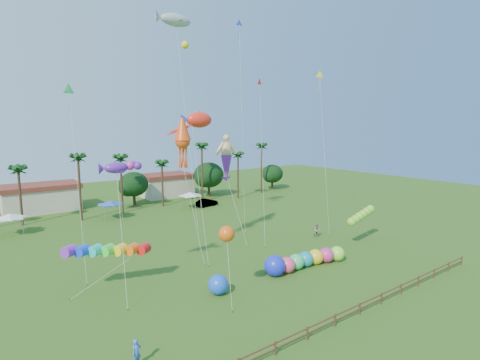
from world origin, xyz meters
TOP-DOWN VIEW (x-y plane):
  - ground at (0.00, 0.00)m, footprint 160.00×160.00m
  - tree_line at (3.57, 44.00)m, footprint 69.46×8.91m
  - buildings_row at (-3.09, 50.00)m, footprint 35.00×7.00m
  - tent_row at (-6.00, 36.33)m, footprint 31.00×4.00m
  - fence at (0.00, -6.00)m, footprint 36.12×0.12m
  - car_b at (11.53, 35.98)m, footprint 4.55×2.18m
  - spectator_a at (-16.70, -1.68)m, footprint 0.76×0.63m
  - spectator_b at (13.18, 10.29)m, footprint 1.08×0.94m
  - caterpillar_inflatable at (3.49, 3.58)m, footprint 10.43×2.95m
  - blue_ball at (-7.06, 3.75)m, footprint 1.81×1.81m
  - rainbow_tube at (-13.23, 9.95)m, footprint 8.42×3.96m
  - green_worm at (13.38, 4.97)m, footprint 9.31×2.62m
  - orange_ball_kite at (-7.17, 2.20)m, footprint 1.74×2.82m
  - merman_kite at (3.27, 17.41)m, footprint 2.59×5.92m
  - fish_kite at (-2.42, 14.51)m, footprint 4.97×6.36m
  - shark_kite at (-1.81, 20.88)m, footprint 5.75×8.80m
  - squid_kite at (-4.87, 14.02)m, footprint 2.39×4.94m
  - lobster_kite at (-13.58, 10.00)m, footprint 3.99×5.76m
  - delta_kite_red at (6.15, 14.15)m, footprint 2.06×3.43m
  - delta_kite_yellow at (16.90, 13.89)m, footprint 2.43×4.66m
  - delta_kite_green at (-15.45, 17.44)m, footprint 1.34×5.15m
  - delta_kite_blue at (7.96, 20.87)m, footprint 2.14×3.64m

SIDE VIEW (x-z plane):
  - ground at x=0.00m, z-range 0.00..0.00m
  - fence at x=0.00m, z-range 0.11..1.11m
  - car_b at x=11.53m, z-range 0.00..1.44m
  - caterpillar_inflatable at x=3.49m, z-range -0.17..1.95m
  - spectator_a at x=-16.70m, z-range 0.00..1.78m
  - blue_ball at x=-7.06m, z-range 0.00..1.81m
  - spectator_b at x=13.18m, z-range 0.00..1.87m
  - buildings_row at x=-3.09m, z-range 0.00..4.00m
  - tent_row at x=-6.00m, z-range 2.45..3.05m
  - green_worm at x=13.38m, z-range 1.28..5.15m
  - rainbow_tube at x=-13.23m, z-range 1.45..5.37m
  - tree_line at x=3.57m, z-range -1.22..9.78m
  - orange_ball_kite at x=-7.17m, z-range 2.64..9.30m
  - merman_kite at x=3.27m, z-range 3.72..17.01m
  - lobster_kite at x=-13.58m, z-range 5.27..17.27m
  - squid_kite at x=-4.87m, z-range 5.30..21.20m
  - fish_kite at x=-2.42m, z-range 7.30..23.89m
  - delta_kite_green at x=-15.45m, z-range 8.64..27.74m
  - delta_kite_red at x=6.15m, z-range 9.35..30.19m
  - delta_kite_yellow at x=16.90m, z-range 10.26..32.87m
  - shark_kite at x=-1.81m, z-range 13.43..42.26m
  - delta_kite_blue at x=7.96m, z-range 13.36..42.94m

